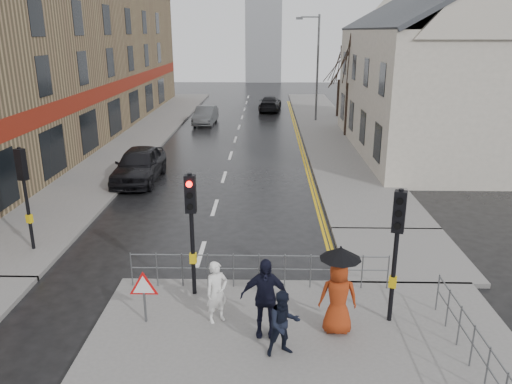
{
  "coord_description": "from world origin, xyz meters",
  "views": [
    {
      "loc": [
        2.16,
        -11.83,
        6.96
      ],
      "look_at": [
        1.77,
        4.59,
        1.63
      ],
      "focal_mm": 35.0,
      "sensor_mm": 36.0,
      "label": 1
    }
  ],
  "objects_px": {
    "pedestrian_d": "(265,297)",
    "car_parked": "(139,165)",
    "pedestrian_a": "(217,292)",
    "car_mid": "(205,115)",
    "pedestrian_b": "(284,324)",
    "pedestrian_with_umbrella": "(339,288)"
  },
  "relations": [
    {
      "from": "pedestrian_d",
      "to": "pedestrian_b",
      "type": "bearing_deg",
      "value": -60.76
    },
    {
      "from": "pedestrian_d",
      "to": "car_parked",
      "type": "relative_size",
      "value": 0.4
    },
    {
      "from": "pedestrian_b",
      "to": "car_parked",
      "type": "bearing_deg",
      "value": 99.09
    },
    {
      "from": "pedestrian_d",
      "to": "car_mid",
      "type": "relative_size",
      "value": 0.47
    },
    {
      "from": "pedestrian_a",
      "to": "car_mid",
      "type": "height_order",
      "value": "pedestrian_a"
    },
    {
      "from": "pedestrian_b",
      "to": "pedestrian_d",
      "type": "distance_m",
      "value": 0.89
    },
    {
      "from": "pedestrian_b",
      "to": "pedestrian_with_umbrella",
      "type": "relative_size",
      "value": 0.7
    },
    {
      "from": "pedestrian_a",
      "to": "car_parked",
      "type": "xyz_separation_m",
      "value": [
        -4.96,
        12.32,
        -0.1
      ]
    },
    {
      "from": "pedestrian_a",
      "to": "car_mid",
      "type": "xyz_separation_m",
      "value": [
        -3.64,
        27.86,
        -0.24
      ]
    },
    {
      "from": "pedestrian_b",
      "to": "car_mid",
      "type": "relative_size",
      "value": 0.37
    },
    {
      "from": "car_parked",
      "to": "pedestrian_b",
      "type": "bearing_deg",
      "value": -64.09
    },
    {
      "from": "pedestrian_with_umbrella",
      "to": "car_mid",
      "type": "relative_size",
      "value": 0.53
    },
    {
      "from": "pedestrian_b",
      "to": "car_mid",
      "type": "distance_m",
      "value": 29.62
    },
    {
      "from": "pedestrian_d",
      "to": "car_parked",
      "type": "distance_m",
      "value": 14.24
    },
    {
      "from": "pedestrian_b",
      "to": "pedestrian_a",
      "type": "bearing_deg",
      "value": 124.2
    },
    {
      "from": "pedestrian_with_umbrella",
      "to": "pedestrian_d",
      "type": "xyz_separation_m",
      "value": [
        -1.71,
        -0.14,
        -0.19
      ]
    },
    {
      "from": "pedestrian_d",
      "to": "car_parked",
      "type": "xyz_separation_m",
      "value": [
        -6.12,
        12.85,
        -0.28
      ]
    },
    {
      "from": "pedestrian_d",
      "to": "car_mid",
      "type": "distance_m",
      "value": 28.8
    },
    {
      "from": "pedestrian_with_umbrella",
      "to": "pedestrian_d",
      "type": "height_order",
      "value": "pedestrian_with_umbrella"
    },
    {
      "from": "pedestrian_d",
      "to": "car_mid",
      "type": "xyz_separation_m",
      "value": [
        -4.8,
        28.39,
        -0.42
      ]
    },
    {
      "from": "pedestrian_b",
      "to": "pedestrian_with_umbrella",
      "type": "height_order",
      "value": "pedestrian_with_umbrella"
    },
    {
      "from": "pedestrian_b",
      "to": "pedestrian_with_umbrella",
      "type": "xyz_separation_m",
      "value": [
        1.29,
        0.9,
        0.39
      ]
    }
  ]
}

